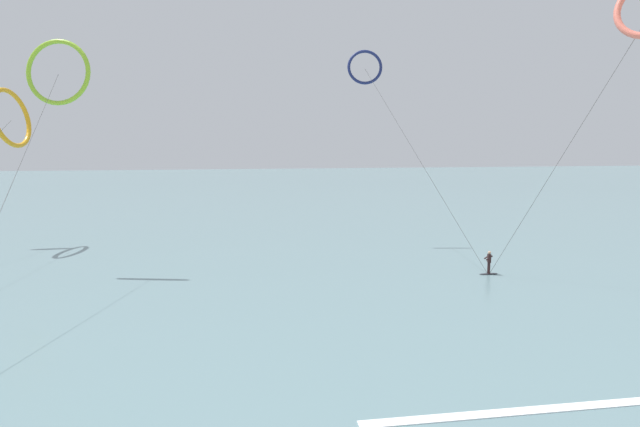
{
  "coord_description": "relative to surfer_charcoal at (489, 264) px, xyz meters",
  "views": [
    {
      "loc": [
        -5.64,
        -8.55,
        9.27
      ],
      "look_at": [
        0.0,
        19.31,
        5.61
      ],
      "focal_mm": 29.53,
      "sensor_mm": 36.0,
      "label": 1
    }
  ],
  "objects": [
    {
      "name": "sea_water",
      "position": [
        -13.62,
        78.98,
        -0.78
      ],
      "size": [
        400.0,
        200.0,
        0.08
      ],
      "primitive_type": "cube",
      "color": "slate",
      "rests_on": "ground"
    },
    {
      "name": "surfer_charcoal",
      "position": [
        0.0,
        0.0,
        0.0
      ],
      "size": [
        1.4,
        0.63,
        1.7
      ],
      "rotation": [
        0.0,
        0.0,
        1.36
      ],
      "color": "black",
      "rests_on": "ground"
    },
    {
      "name": "kite_navy",
      "position": [
        -5.34,
        14.0,
        15.6
      ],
      "size": [
        7.03,
        14.76,
        18.08
      ],
      "rotation": [
        0.0,
        0.0,
        6.09
      ],
      "color": "navy",
      "rests_on": "ground"
    },
    {
      "name": "kite_lime",
      "position": [
        -29.86,
        7.14,
        13.6
      ],
      "size": [
        4.77,
        23.96,
        16.8
      ],
      "rotation": [
        0.0,
        0.0,
        6.02
      ],
      "color": "#8CC62D",
      "rests_on": "ground"
    },
    {
      "name": "kite_amber",
      "position": [
        -36.66,
        17.65,
        10.88
      ],
      "size": [
        3.25,
        37.18,
        14.39
      ],
      "rotation": [
        0.0,
        0.0,
        1.33
      ],
      "color": "orange",
      "rests_on": "ground"
    },
    {
      "name": "wave_crest_mid",
      "position": [
        -8.15,
        -18.39,
        -0.76
      ],
      "size": [
        13.26,
        1.06,
        0.12
      ],
      "primitive_type": "cube",
      "rotation": [
        0.0,
        0.0,
        -0.04
      ],
      "color": "white",
      "rests_on": "ground"
    }
  ]
}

